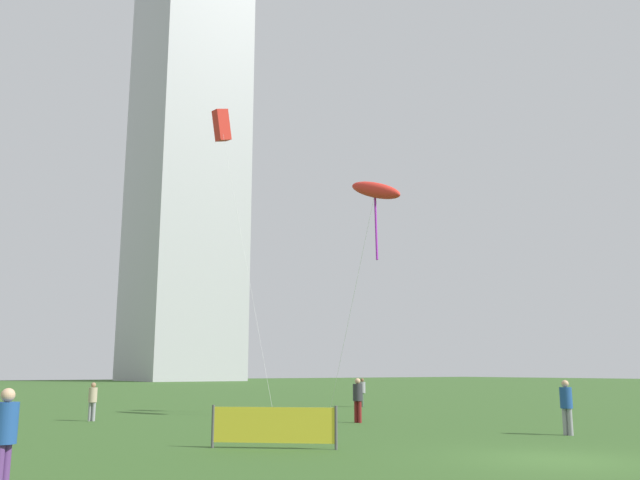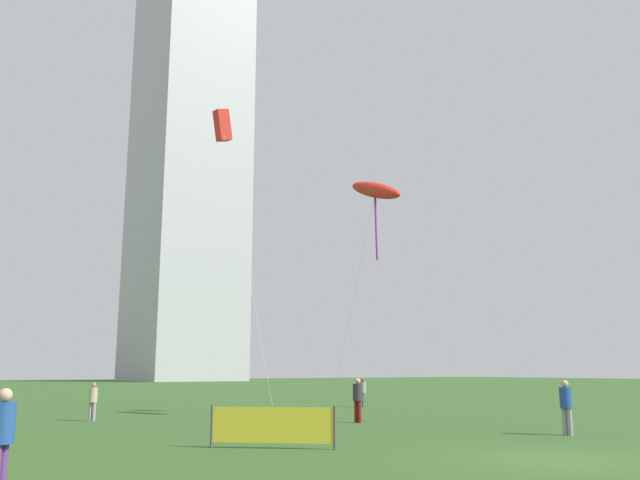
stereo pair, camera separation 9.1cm
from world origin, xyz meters
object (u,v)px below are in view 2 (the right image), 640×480
at_px(person_standing_1, 363,390).
at_px(person_standing_3, 2,434).
at_px(person_standing_4, 358,397).
at_px(kite_flying_1, 376,191).
at_px(kite_flying_3, 223,126).
at_px(person_standing_2, 93,399).
at_px(event_banner, 273,425).
at_px(person_standing_0, 566,403).
at_px(distant_highrise_0, 188,169).

distance_m(person_standing_1, person_standing_3, 28.76).
height_order(person_standing_4, kite_flying_1, kite_flying_1).
relative_size(person_standing_1, kite_flying_3, 0.08).
xyz_separation_m(person_standing_2, person_standing_3, (-5.87, -16.42, 0.12)).
xyz_separation_m(person_standing_1, kite_flying_3, (-3.94, 11.67, 18.94)).
bearing_deg(person_standing_1, person_standing_3, -9.67).
height_order(person_standing_1, person_standing_2, person_standing_1).
height_order(person_standing_4, event_banner, person_standing_4).
distance_m(person_standing_0, kite_flying_3, 34.47).
distance_m(person_standing_0, person_standing_2, 18.59).
relative_size(person_standing_1, event_banner, 0.61).
xyz_separation_m(kite_flying_1, event_banner, (-9.14, -6.93, -9.51)).
height_order(person_standing_1, kite_flying_1, kite_flying_1).
distance_m(person_standing_4, kite_flying_1, 9.33).
bearing_deg(person_standing_3, distant_highrise_0, -158.35).
height_order(person_standing_3, kite_flying_3, kite_flying_3).
bearing_deg(event_banner, distant_highrise_0, 69.49).
xyz_separation_m(person_standing_3, person_standing_4, (14.59, 9.65, -0.01)).
bearing_deg(person_standing_1, person_standing_4, 1.50).
xyz_separation_m(person_standing_3, kite_flying_1, (16.42, 10.58, 9.09)).
distance_m(kite_flying_3, event_banner, 34.67).
bearing_deg(person_standing_3, person_standing_1, 175.59).
relative_size(person_standing_2, distant_highrise_0, 0.02).
bearing_deg(person_standing_2, person_standing_0, 166.50).
distance_m(person_standing_3, kite_flying_1, 21.54).
relative_size(person_standing_1, person_standing_2, 1.03).
distance_m(person_standing_2, distant_highrise_0, 114.48).
height_order(person_standing_1, person_standing_3, person_standing_3).
relative_size(person_standing_1, distant_highrise_0, 0.02).
bearing_deg(kite_flying_1, event_banner, -142.82).
distance_m(person_standing_0, person_standing_3, 17.22).
distance_m(person_standing_0, distant_highrise_0, 123.94).
bearing_deg(kite_flying_1, person_standing_3, -147.21).
distance_m(person_standing_0, event_banner, 10.07).
bearing_deg(person_standing_4, person_standing_0, -177.59).
bearing_deg(distant_highrise_0, event_banner, -112.17).
bearing_deg(person_standing_0, person_standing_2, 30.10).
relative_size(person_standing_3, kite_flying_1, 0.16).
bearing_deg(person_standing_1, person_standing_2, -41.96).
distance_m(kite_flying_1, distant_highrise_0, 113.12).
relative_size(person_standing_3, person_standing_4, 1.01).
distance_m(person_standing_3, person_standing_4, 17.49).
xyz_separation_m(person_standing_1, person_standing_2, (-15.88, -2.39, -0.03)).
distance_m(person_standing_1, person_standing_2, 16.06).
distance_m(person_standing_2, kite_flying_3, 26.46).
bearing_deg(event_banner, kite_flying_1, 37.18).
relative_size(person_standing_0, person_standing_4, 1.00).
bearing_deg(person_standing_3, person_standing_0, 140.19).
height_order(person_standing_0, distant_highrise_0, distant_highrise_0).
height_order(kite_flying_1, distant_highrise_0, distant_highrise_0).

